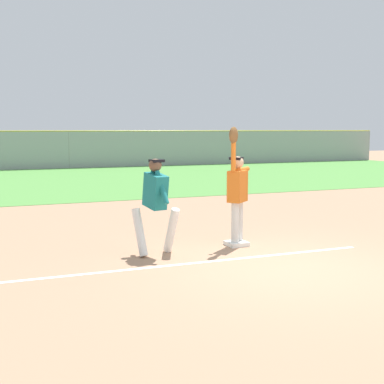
# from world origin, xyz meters

# --- Properties ---
(ground_plane) EXTENTS (72.81, 72.81, 0.00)m
(ground_plane) POSITION_xyz_m (0.00, 0.00, 0.00)
(ground_plane) COLOR tan
(outfield_grass) EXTENTS (43.06, 14.45, 0.01)m
(outfield_grass) POSITION_xyz_m (0.00, 15.93, 0.01)
(outfield_grass) COLOR #549342
(outfield_grass) RESTS_ON ground_plane
(chalk_foul_line) EXTENTS (12.00, 0.20, 0.01)m
(chalk_foul_line) POSITION_xyz_m (-4.04, 0.85, 0.00)
(chalk_foul_line) COLOR white
(chalk_foul_line) RESTS_ON ground_plane
(first_base) EXTENTS (0.40, 0.40, 0.08)m
(first_base) POSITION_xyz_m (-0.04, 1.75, 0.04)
(first_base) COLOR white
(first_base) RESTS_ON ground_plane
(fielder) EXTENTS (0.74, 0.67, 2.28)m
(fielder) POSITION_xyz_m (-0.03, 1.77, 1.12)
(fielder) COLOR silver
(fielder) RESTS_ON ground_plane
(runner) EXTENTS (0.82, 0.84, 1.72)m
(runner) POSITION_xyz_m (-1.71, 1.64, 1.00)
(runner) COLOR white
(runner) RESTS_ON ground_plane
(baseball) EXTENTS (0.07, 0.07, 0.07)m
(baseball) POSITION_xyz_m (-0.12, 1.87, 2.07)
(baseball) COLOR white
(outfield_fence) EXTENTS (43.14, 0.08, 2.17)m
(outfield_fence) POSITION_xyz_m (0.00, 23.15, 1.08)
(outfield_fence) COLOR #93999E
(outfield_fence) RESTS_ON ground_plane
(parked_car_silver) EXTENTS (4.46, 2.23, 1.25)m
(parked_car_silver) POSITION_xyz_m (-2.32, 26.39, 0.67)
(parked_car_silver) COLOR #B7B7BC
(parked_car_silver) RESTS_ON ground_plane
(parked_car_blue) EXTENTS (4.41, 2.14, 1.25)m
(parked_car_blue) POSITION_xyz_m (3.55, 26.71, 0.67)
(parked_car_blue) COLOR #23389E
(parked_car_blue) RESTS_ON ground_plane
(parked_car_tan) EXTENTS (4.46, 2.24, 1.25)m
(parked_car_tan) POSITION_xyz_m (9.44, 26.82, 0.67)
(parked_car_tan) COLOR tan
(parked_car_tan) RESTS_ON ground_plane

